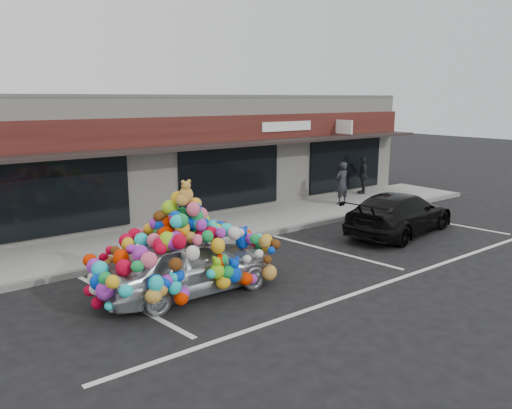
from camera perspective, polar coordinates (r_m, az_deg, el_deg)
ground at (r=12.26m, az=0.07°, el=-7.95°), size 90.00×90.00×0.00m
shop_building at (r=19.04m, az=-15.60°, el=5.51°), size 24.00×7.20×4.31m
sidewalk at (r=15.46m, az=-8.98°, el=-3.54°), size 26.00×3.00×0.15m
kerb at (r=14.20m, az=-6.08°, el=-4.87°), size 26.00×0.18×0.16m
parking_stripe_left at (r=10.93m, az=-14.31°, el=-10.89°), size 0.73×4.37×0.01m
parking_stripe_mid at (r=14.17m, az=8.64°, el=-5.27°), size 0.73×4.37×0.01m
parking_stripe_right at (r=18.32m, az=20.52°, el=-1.93°), size 0.73×4.37×0.01m
lane_line at (r=12.06m, az=14.57°, el=-8.69°), size 14.00×0.12×0.01m
toy_car at (r=10.98m, az=-7.77°, el=-5.94°), size 2.85×4.20×2.43m
black_sedan at (r=16.28m, az=16.11°, el=-0.97°), size 2.56×4.76×1.31m
pedestrian_a at (r=19.56m, az=9.78°, el=2.42°), size 0.60×0.40×1.65m
pedestrian_c at (r=21.93m, az=12.12°, el=3.29°), size 0.97×0.89×1.59m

